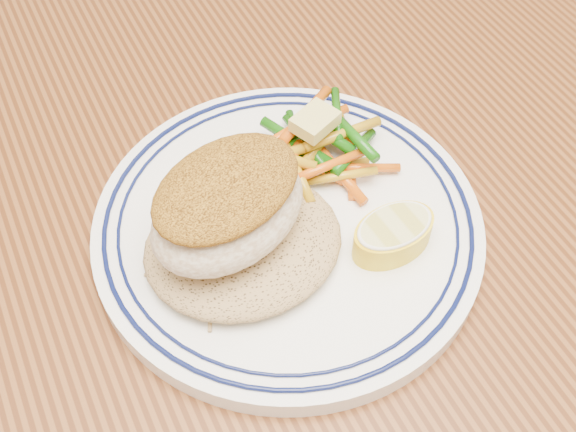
# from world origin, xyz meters

# --- Properties ---
(dining_table) EXTENTS (1.50, 0.90, 0.75)m
(dining_table) POSITION_xyz_m (0.00, 0.00, 0.65)
(dining_table) COLOR #4B240F
(dining_table) RESTS_ON ground
(plate) EXTENTS (0.25, 0.25, 0.02)m
(plate) POSITION_xyz_m (0.00, -0.00, 0.76)
(plate) COLOR white
(plate) RESTS_ON dining_table
(rice_pilaf) EXTENTS (0.12, 0.11, 0.02)m
(rice_pilaf) POSITION_xyz_m (-0.03, -0.01, 0.78)
(rice_pilaf) COLOR #A28151
(rice_pilaf) RESTS_ON plate
(fish_fillet) EXTENTS (0.12, 0.10, 0.05)m
(fish_fillet) POSITION_xyz_m (-0.04, -0.01, 0.81)
(fish_fillet) COLOR beige
(fish_fillet) RESTS_ON rice_pilaf
(vegetable_pile) EXTENTS (0.10, 0.09, 0.03)m
(vegetable_pile) POSITION_xyz_m (0.04, 0.03, 0.78)
(vegetable_pile) COLOR #D6570A
(vegetable_pile) RESTS_ON plate
(butter_pat) EXTENTS (0.03, 0.03, 0.01)m
(butter_pat) POSITION_xyz_m (0.04, 0.04, 0.80)
(butter_pat) COLOR #DBCD6B
(butter_pat) RESTS_ON vegetable_pile
(lemon_wedge) EXTENTS (0.06, 0.05, 0.02)m
(lemon_wedge) POSITION_xyz_m (0.05, -0.05, 0.78)
(lemon_wedge) COLOR yellow
(lemon_wedge) RESTS_ON plate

